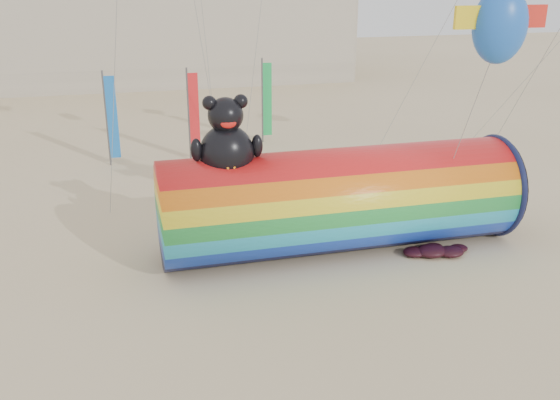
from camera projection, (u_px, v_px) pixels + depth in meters
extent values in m
plane|color=#CCB58C|center=(277.00, 281.00, 21.60)|extent=(160.00, 160.00, 0.00)
cylinder|color=red|center=(340.00, 200.00, 23.54)|extent=(13.49, 3.94, 3.94)
torus|color=#0F1438|center=(494.00, 185.00, 25.15)|extent=(0.27, 4.13, 4.13)
cylinder|color=black|center=(497.00, 185.00, 25.18)|extent=(0.07, 3.90, 3.90)
ellipsoid|color=black|center=(227.00, 153.00, 21.77)|extent=(1.92, 1.72, 2.02)
ellipsoid|color=#FBA01A|center=(230.00, 161.00, 21.25)|extent=(0.99, 0.43, 0.87)
sphere|color=black|center=(226.00, 115.00, 21.30)|extent=(1.24, 1.24, 1.24)
sphere|color=black|center=(209.00, 103.00, 21.02)|extent=(0.49, 0.49, 0.49)
sphere|color=black|center=(241.00, 101.00, 21.28)|extent=(0.49, 0.49, 0.49)
ellipsoid|color=red|center=(228.00, 123.00, 20.90)|extent=(0.54, 0.20, 0.35)
ellipsoid|color=black|center=(196.00, 150.00, 21.33)|extent=(0.40, 0.40, 0.81)
ellipsoid|color=black|center=(257.00, 146.00, 21.85)|extent=(0.40, 0.40, 0.81)
imported|color=#5B5E63|center=(386.00, 217.00, 24.68)|extent=(0.80, 0.73, 1.83)
ellipsoid|color=#3C0B15|center=(431.00, 251.00, 23.42)|extent=(1.17, 0.99, 0.41)
ellipsoid|color=#3C0B15|center=(451.00, 252.00, 23.42)|extent=(0.99, 0.84, 0.34)
ellipsoid|color=#3C0B15|center=(415.00, 252.00, 23.42)|extent=(0.91, 0.77, 0.32)
ellipsoid|color=#3C0B15|center=(433.00, 247.00, 23.88)|extent=(0.78, 0.66, 0.27)
ellipsoid|color=#3C0B15|center=(458.00, 248.00, 23.83)|extent=(0.73, 0.62, 0.25)
cylinder|color=#59595E|center=(106.00, 119.00, 33.70)|extent=(0.10, 0.10, 5.20)
cube|color=blue|center=(112.00, 118.00, 33.76)|extent=(0.56, 0.06, 4.50)
cylinder|color=#59595E|center=(189.00, 115.00, 34.68)|extent=(0.10, 0.10, 5.20)
cube|color=red|center=(194.00, 114.00, 34.74)|extent=(0.56, 0.06, 4.50)
cylinder|color=#59595E|center=(262.00, 101.00, 38.48)|extent=(0.10, 0.10, 5.20)
cube|color=green|center=(267.00, 100.00, 38.54)|extent=(0.56, 0.06, 4.50)
ellipsoid|color=blue|center=(500.00, 25.00, 17.95)|extent=(1.66, 1.29, 2.22)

